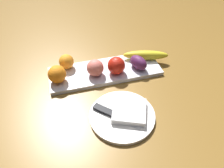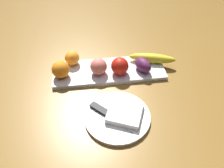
{
  "view_description": "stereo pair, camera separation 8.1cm",
  "coord_description": "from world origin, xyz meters",
  "px_view_note": "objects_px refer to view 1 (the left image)",
  "views": [
    {
      "loc": [
        -0.16,
        -0.72,
        0.61
      ],
      "look_at": [
        -0.0,
        -0.16,
        0.05
      ],
      "focal_mm": 34.98,
      "sensor_mm": 36.0,
      "label": 1
    },
    {
      "loc": [
        -0.08,
        -0.74,
        0.61
      ],
      "look_at": [
        -0.0,
        -0.16,
        0.05
      ],
      "focal_mm": 34.98,
      "sensor_mm": 36.0,
      "label": 2
    }
  ],
  "objects_px": {
    "folded_napkin": "(129,111)",
    "grape_bunch": "(138,63)",
    "orange_near_banana": "(66,62)",
    "knife": "(109,113)",
    "orange_near_apple": "(57,74)",
    "fruit_tray": "(104,71)",
    "apple": "(116,66)",
    "dinner_plate": "(121,116)",
    "banana": "(146,55)",
    "peach": "(95,68)"
  },
  "relations": [
    {
      "from": "folded_napkin",
      "to": "grape_bunch",
      "type": "bearing_deg",
      "value": 62.99
    },
    {
      "from": "orange_near_banana",
      "to": "grape_bunch",
      "type": "height_order",
      "value": "orange_near_banana"
    },
    {
      "from": "knife",
      "to": "orange_near_apple",
      "type": "bearing_deg",
      "value": 170.8
    },
    {
      "from": "fruit_tray",
      "to": "apple",
      "type": "bearing_deg",
      "value": -32.81
    },
    {
      "from": "grape_bunch",
      "to": "fruit_tray",
      "type": "bearing_deg",
      "value": 170.69
    },
    {
      "from": "grape_bunch",
      "to": "dinner_plate",
      "type": "height_order",
      "value": "grape_bunch"
    },
    {
      "from": "banana",
      "to": "dinner_plate",
      "type": "relative_size",
      "value": 0.87
    },
    {
      "from": "orange_near_apple",
      "to": "knife",
      "type": "xyz_separation_m",
      "value": [
        0.15,
        -0.21,
        -0.03
      ]
    },
    {
      "from": "banana",
      "to": "grape_bunch",
      "type": "distance_m",
      "value": 0.07
    },
    {
      "from": "apple",
      "to": "grape_bunch",
      "type": "distance_m",
      "value": 0.1
    },
    {
      "from": "orange_near_apple",
      "to": "knife",
      "type": "relative_size",
      "value": 0.49
    },
    {
      "from": "orange_near_apple",
      "to": "dinner_plate",
      "type": "xyz_separation_m",
      "value": [
        0.19,
        -0.22,
        -0.05
      ]
    },
    {
      "from": "grape_bunch",
      "to": "knife",
      "type": "height_order",
      "value": "grape_bunch"
    },
    {
      "from": "apple",
      "to": "peach",
      "type": "relative_size",
      "value": 1.04
    },
    {
      "from": "fruit_tray",
      "to": "peach",
      "type": "height_order",
      "value": "peach"
    },
    {
      "from": "peach",
      "to": "knife",
      "type": "bearing_deg",
      "value": -89.22
    },
    {
      "from": "apple",
      "to": "orange_near_banana",
      "type": "bearing_deg",
      "value": 156.08
    },
    {
      "from": "apple",
      "to": "grape_bunch",
      "type": "height_order",
      "value": "apple"
    },
    {
      "from": "banana",
      "to": "folded_napkin",
      "type": "height_order",
      "value": "banana"
    },
    {
      "from": "orange_near_banana",
      "to": "dinner_plate",
      "type": "distance_m",
      "value": 0.34
    },
    {
      "from": "grape_bunch",
      "to": "dinner_plate",
      "type": "relative_size",
      "value": 0.37
    },
    {
      "from": "fruit_tray",
      "to": "folded_napkin",
      "type": "bearing_deg",
      "value": -83.35
    },
    {
      "from": "grape_bunch",
      "to": "banana",
      "type": "bearing_deg",
      "value": 42.82
    },
    {
      "from": "apple",
      "to": "knife",
      "type": "bearing_deg",
      "value": -112.29
    },
    {
      "from": "grape_bunch",
      "to": "folded_napkin",
      "type": "relative_size",
      "value": 0.74
    },
    {
      "from": "grape_bunch",
      "to": "folded_napkin",
      "type": "height_order",
      "value": "grape_bunch"
    },
    {
      "from": "banana",
      "to": "orange_near_banana",
      "type": "relative_size",
      "value": 3.2
    },
    {
      "from": "peach",
      "to": "knife",
      "type": "height_order",
      "value": "peach"
    },
    {
      "from": "grape_bunch",
      "to": "knife",
      "type": "bearing_deg",
      "value": -131.13
    },
    {
      "from": "fruit_tray",
      "to": "peach",
      "type": "xyz_separation_m",
      "value": [
        -0.04,
        -0.02,
        0.04
      ]
    },
    {
      "from": "banana",
      "to": "dinner_plate",
      "type": "xyz_separation_m",
      "value": [
        -0.19,
        -0.27,
        -0.03
      ]
    },
    {
      "from": "peach",
      "to": "dinner_plate",
      "type": "bearing_deg",
      "value": -79.58
    },
    {
      "from": "dinner_plate",
      "to": "knife",
      "type": "height_order",
      "value": "knife"
    },
    {
      "from": "folded_napkin",
      "to": "dinner_plate",
      "type": "bearing_deg",
      "value": 180.0
    },
    {
      "from": "orange_near_banana",
      "to": "knife",
      "type": "bearing_deg",
      "value": -69.01
    },
    {
      "from": "fruit_tray",
      "to": "folded_napkin",
      "type": "xyz_separation_m",
      "value": [
        0.03,
        -0.24,
        0.02
      ]
    },
    {
      "from": "orange_near_banana",
      "to": "grape_bunch",
      "type": "distance_m",
      "value": 0.3
    },
    {
      "from": "orange_near_banana",
      "to": "peach",
      "type": "bearing_deg",
      "value": -35.06
    },
    {
      "from": "peach",
      "to": "folded_napkin",
      "type": "relative_size",
      "value": 0.61
    },
    {
      "from": "apple",
      "to": "folded_napkin",
      "type": "distance_m",
      "value": 0.22
    },
    {
      "from": "fruit_tray",
      "to": "orange_near_banana",
      "type": "distance_m",
      "value": 0.16
    },
    {
      "from": "orange_near_banana",
      "to": "folded_napkin",
      "type": "bearing_deg",
      "value": -59.56
    },
    {
      "from": "grape_bunch",
      "to": "dinner_plate",
      "type": "bearing_deg",
      "value": -122.56
    },
    {
      "from": "fruit_tray",
      "to": "knife",
      "type": "height_order",
      "value": "knife"
    },
    {
      "from": "orange_near_apple",
      "to": "orange_near_banana",
      "type": "distance_m",
      "value": 0.09
    },
    {
      "from": "peach",
      "to": "grape_bunch",
      "type": "relative_size",
      "value": 0.83
    },
    {
      "from": "apple",
      "to": "knife",
      "type": "distance_m",
      "value": 0.22
    },
    {
      "from": "dinner_plate",
      "to": "knife",
      "type": "distance_m",
      "value": 0.04
    },
    {
      "from": "banana",
      "to": "peach",
      "type": "xyz_separation_m",
      "value": [
        -0.23,
        -0.04,
        0.01
      ]
    },
    {
      "from": "banana",
      "to": "grape_bunch",
      "type": "bearing_deg",
      "value": 58.36
    }
  ]
}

